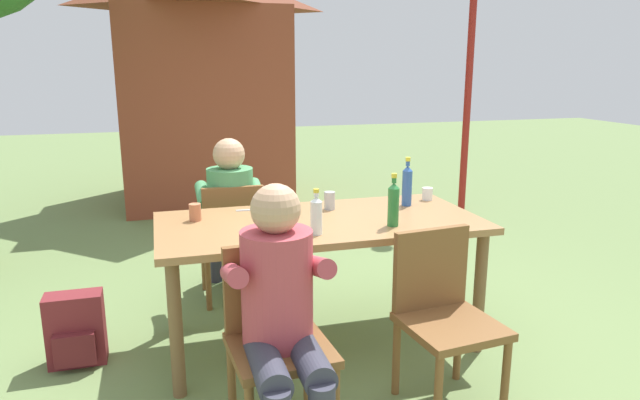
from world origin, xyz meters
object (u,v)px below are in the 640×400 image
Objects in this scene: person_in_white_shirt at (230,210)px; cup_steel at (330,201)px; person_in_plaid_shirt at (281,306)px; chair_far_left at (232,236)px; bottle_green at (393,203)px; cup_terracotta at (195,212)px; chair_near_left at (275,330)px; table_knife at (258,209)px; cup_white at (427,194)px; backpack_by_near_side at (76,331)px; lamp_post at (472,19)px; bottle_clear at (316,215)px; bottle_blue at (407,185)px; cup_glass at (288,200)px; brick_kiosk at (202,79)px; chair_near_right at (442,309)px; dining_table at (320,234)px.

person_in_white_shirt reaches higher than cup_steel.
chair_far_left is at bearing 90.02° from person_in_plaid_shirt.
cup_steel is (0.55, -0.53, 0.35)m from chair_far_left.
bottle_green reaches higher than cup_terracotta.
chair_near_left is at bearing 92.92° from person_in_plaid_shirt.
cup_steel is at bearing -13.41° from table_knife.
cup_terracotta is at bearing 105.01° from person_in_plaid_shirt.
cup_steel reaches higher than cup_terracotta.
person_in_plaid_shirt reaches higher than cup_white.
cup_steel reaches higher than cup_white.
table_knife reaches higher than backpack_by_near_side.
backpack_by_near_side is (-2.24, -0.16, -0.62)m from cup_white.
bottle_green is 0.10× the size of lamp_post.
chair_far_left is 3.46× the size of bottle_clear.
bottle_blue is 0.76× the size of backpack_by_near_side.
person_in_plaid_shirt is 1.10m from cup_terracotta.
cup_glass is (0.32, 1.10, 0.33)m from chair_near_left.
person_in_white_shirt is 11.72× the size of cup_terracotta.
chair_far_left is 2.75× the size of bottle_blue.
cup_white is (0.95, -0.06, -0.00)m from cup_glass.
backpack_by_near_side is (-0.98, 0.87, -0.29)m from chair_near_left.
bottle_green is 0.71m from cup_white.
lamp_post is at bearing 55.02° from cup_white.
brick_kiosk is at bearing 93.11° from cup_glass.
brick_kiosk is at bearing 74.68° from backpack_by_near_side.
brick_kiosk reaches higher than bottle_blue.
bottle_blue is at bearing -4.63° from cup_steel.
bottle_green is 0.52m from cup_steel.
bottle_clear is 0.65m from table_knife.
chair_far_left and chair_near_right have the same top height.
table_knife is (0.11, -0.43, 0.29)m from chair_far_left.
lamp_post reaches higher than bottle_blue.
bottle_green is 2.68× the size of cup_steel.
table_knife is 3.84m from brick_kiosk.
backpack_by_near_side is (-1.31, 0.39, -0.69)m from bottle_clear.
cup_white is at bearing -24.82° from person_in_white_shirt.
person_in_plaid_shirt is (0.00, -1.62, 0.17)m from chair_far_left.
backpack_by_near_side is (-1.53, -0.10, -0.63)m from cup_steel.
chair_near_left reaches higher than cup_white.
cup_glass is 3.70m from lamp_post.
brick_kiosk reaches higher than cup_terracotta.
cup_steel is 3.96m from brick_kiosk.
chair_near_right is 9.64× the size of cup_glass.
person_in_white_shirt is at bearing 117.44° from chair_near_right.
dining_table is 0.89m from chair_near_right.
table_knife is 0.58× the size of backpack_by_near_side.
bottle_clear reaches higher than chair_far_left.
chair_far_left is at bearing 151.61° from bottle_blue.
dining_table is at bearing -14.79° from cup_terracotta.
backpack_by_near_side is 5.02m from lamp_post.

